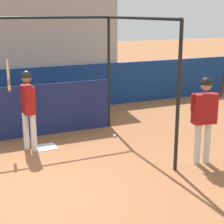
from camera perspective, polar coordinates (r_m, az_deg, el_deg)
The scene contains 6 objects.
ground_plane at distance 6.61m, azimuth -12.52°, elevation -11.89°, with size 60.00×60.00×0.00m, color #935B38.
batting_cage at distance 8.61m, azimuth -11.55°, elevation 2.77°, with size 4.14×3.22×2.86m.
home_plate at distance 8.58m, azimuth -9.98°, elevation -5.28°, with size 0.44×0.44×0.02m.
player_batter at distance 8.21m, azimuth -12.76°, elevation 1.37°, with size 0.55×0.91×1.95m.
player_waiting at distance 7.51m, azimuth 13.95°, elevation -0.04°, with size 0.81×0.48×2.03m.
baseball at distance 9.12m, azimuth 0.39°, elevation -3.63°, with size 0.07×0.07×0.07m.
Camera 1 is at (-1.09, -5.81, 2.95)m, focal length 60.00 mm.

